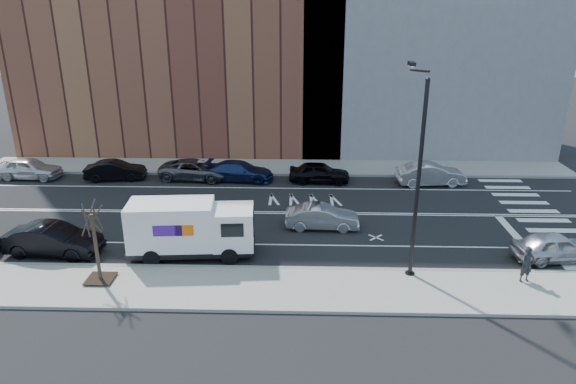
# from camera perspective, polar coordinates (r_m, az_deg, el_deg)

# --- Properties ---
(ground) EXTENTS (120.00, 120.00, 0.00)m
(ground) POSITION_cam_1_polar(r_m,az_deg,el_deg) (30.80, -2.19, -2.31)
(ground) COLOR black
(ground) RESTS_ON ground
(sidewalk_near) EXTENTS (44.00, 3.60, 0.15)m
(sidewalk_near) POSITION_cam_1_polar(r_m,az_deg,el_deg) (22.93, -3.65, -10.65)
(sidewalk_near) COLOR gray
(sidewalk_near) RESTS_ON ground
(sidewalk_far) EXTENTS (44.00, 3.60, 0.15)m
(sidewalk_far) POSITION_cam_1_polar(r_m,az_deg,el_deg) (39.03, -1.35, 2.79)
(sidewalk_far) COLOR gray
(sidewalk_far) RESTS_ON ground
(curb_near) EXTENTS (44.00, 0.25, 0.17)m
(curb_near) POSITION_cam_1_polar(r_m,az_deg,el_deg) (24.47, -3.27, -8.46)
(curb_near) COLOR gray
(curb_near) RESTS_ON ground
(curb_far) EXTENTS (44.00, 0.25, 0.17)m
(curb_far) POSITION_cam_1_polar(r_m,az_deg,el_deg) (37.32, -1.49, 1.97)
(curb_far) COLOR gray
(curb_far) RESTS_ON ground
(crosswalk) EXTENTS (3.00, 14.00, 0.01)m
(crosswalk) POSITION_cam_1_polar(r_m,az_deg,el_deg) (33.77, 26.05, -2.37)
(crosswalk) COLOR white
(crosswalk) RESTS_ON ground
(road_markings) EXTENTS (40.00, 8.60, 0.01)m
(road_markings) POSITION_cam_1_polar(r_m,az_deg,el_deg) (30.80, -2.19, -2.30)
(road_markings) COLOR white
(road_markings) RESTS_ON ground
(bldg_brick) EXTENTS (26.00, 10.00, 22.00)m
(bldg_brick) POSITION_cam_1_polar(r_m,az_deg,el_deg) (45.08, -11.79, 18.89)
(bldg_brick) COLOR brown
(bldg_brick) RESTS_ON ground
(streetlight) EXTENTS (0.44, 4.02, 9.34)m
(streetlight) POSITION_cam_1_polar(r_m,az_deg,el_deg) (23.04, 14.13, 2.58)
(streetlight) COLOR black
(streetlight) RESTS_ON ground
(street_tree) EXTENTS (1.20, 1.20, 3.75)m
(street_tree) POSITION_cam_1_polar(r_m,az_deg,el_deg) (24.25, -20.46, -6.48)
(street_tree) COLOR black
(street_tree) RESTS_ON ground
(fedex_van) EXTENTS (6.32, 2.58, 2.82)m
(fedex_van) POSITION_cam_1_polar(r_m,az_deg,el_deg) (25.60, -10.81, -3.96)
(fedex_van) COLOR black
(fedex_van) RESTS_ON ground
(far_parked_a) EXTENTS (4.58, 2.08, 1.52)m
(far_parked_a) POSITION_cam_1_polar(r_m,az_deg,el_deg) (40.87, -26.83, 2.37)
(far_parked_a) COLOR silver
(far_parked_a) RESTS_ON ground
(far_parked_b) EXTENTS (4.32, 1.98, 1.37)m
(far_parked_b) POSITION_cam_1_polar(r_m,az_deg,el_deg) (38.25, -18.62, 2.29)
(far_parked_b) COLOR black
(far_parked_b) RESTS_ON ground
(far_parked_c) EXTENTS (5.15, 2.69, 1.38)m
(far_parked_c) POSITION_cam_1_polar(r_m,az_deg,el_deg) (36.99, -10.28, 2.46)
(far_parked_c) COLOR #52535A
(far_parked_c) RESTS_ON ground
(far_parked_d) EXTENTS (4.91, 2.39, 1.38)m
(far_parked_d) POSITION_cam_1_polar(r_m,az_deg,el_deg) (36.27, -5.39, 2.33)
(far_parked_d) COLOR navy
(far_parked_d) RESTS_ON ground
(far_parked_e) EXTENTS (4.26, 1.82, 1.43)m
(far_parked_e) POSITION_cam_1_polar(r_m,az_deg,el_deg) (35.78, 3.51, 2.18)
(far_parked_e) COLOR black
(far_parked_e) RESTS_ON ground
(far_parked_f) EXTENTS (4.75, 1.96, 1.53)m
(far_parked_f) POSITION_cam_1_polar(r_m,az_deg,el_deg) (36.58, 15.58, 1.94)
(far_parked_f) COLOR silver
(far_parked_f) RESTS_ON ground
(driving_sedan) EXTENTS (4.09, 1.51, 1.34)m
(driving_sedan) POSITION_cam_1_polar(r_m,az_deg,el_deg) (28.55, 3.82, -2.78)
(driving_sedan) COLOR #B4B5BA
(driving_sedan) RESTS_ON ground
(near_parked_rear_a) EXTENTS (4.90, 2.11, 1.57)m
(near_parked_rear_a) POSITION_cam_1_polar(r_m,az_deg,el_deg) (28.09, -24.64, -4.86)
(near_parked_rear_a) COLOR black
(near_parked_rear_a) RESTS_ON ground
(near_parked_front) EXTENTS (4.34, 2.21, 1.42)m
(near_parked_front) POSITION_cam_1_polar(r_m,az_deg,el_deg) (28.23, 27.63, -5.41)
(near_parked_front) COLOR silver
(near_parked_front) RESTS_ON ground
(pedestrian) EXTENTS (0.71, 0.56, 1.69)m
(pedestrian) POSITION_cam_1_polar(r_m,az_deg,el_deg) (25.19, 25.03, -7.30)
(pedestrian) COLOR black
(pedestrian) RESTS_ON sidewalk_near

